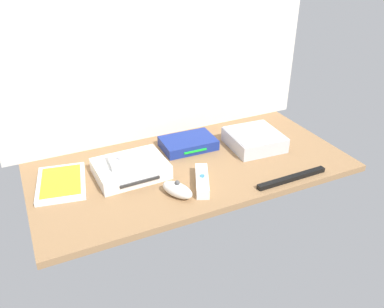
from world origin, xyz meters
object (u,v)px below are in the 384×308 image
game_console (131,169)px  sensor_bar (292,178)px  mini_computer (254,139)px  remote_nunchuk (177,190)px  game_case (61,183)px  network_router (188,143)px  remote_classic_pad (133,159)px  remote_wand (202,181)px

game_console → sensor_bar: 48.56cm
mini_computer → remote_nunchuk: size_ratio=1.66×
game_case → mini_computer: bearing=7.2°
mini_computer → network_router: 22.75cm
mini_computer → remote_classic_pad: 43.13cm
game_console → game_case: game_console is taller
mini_computer → sensor_bar: bearing=-93.8°
remote_wand → sensor_bar: (25.48, -9.02, -0.81)cm
game_case → remote_wand: remote_wand is taller
game_case → remote_classic_pad: (21.22, -3.35, 4.65)cm
network_router → sensor_bar: 37.26cm
mini_computer → remote_classic_pad: bearing=179.6°
game_case → remote_classic_pad: bearing=1.5°
game_case → network_router: 43.60cm
game_console → game_case: bearing=168.9°
remote_nunchuk → remote_classic_pad: remote_classic_pad is taller
remote_wand → remote_classic_pad: size_ratio=1.01×
remote_nunchuk → remote_classic_pad: bearing=87.0°
sensor_bar → game_case: bearing=156.2°
remote_nunchuk → remote_classic_pad: 18.09cm
remote_nunchuk → remote_classic_pad: (-7.40, 16.16, 3.37)cm
network_router → remote_wand: same height
mini_computer → remote_nunchuk: mini_computer is taller
remote_classic_pad → remote_nunchuk: bearing=-61.6°
sensor_bar → remote_wand: bearing=159.8°
remote_classic_pad → game_case: bearing=174.8°
game_case → remote_nunchuk: bearing=-23.8°
game_console → remote_classic_pad: bearing=-1.2°
mini_computer → remote_wand: mini_computer is taller
mini_computer → network_router: size_ratio=0.98×
game_case → remote_wand: bearing=-14.8°
game_console → mini_computer: mini_computer is taller
game_case → sensor_bar: (62.76, -26.66, -0.06)cm
sensor_bar → remote_nunchuk: bearing=167.4°
game_console → remote_classic_pad: (1.04, 0.01, 3.21)cm
mini_computer → remote_classic_pad: size_ratio=1.21×
game_console → network_router: 24.62cm
network_router → sensor_bar: size_ratio=0.76×
mini_computer → sensor_bar: size_ratio=0.75×
mini_computer → remote_nunchuk: (-35.64, -15.83, -0.60)cm
remote_classic_pad → sensor_bar: remote_classic_pad is taller
sensor_bar → remote_classic_pad: bearing=150.0°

